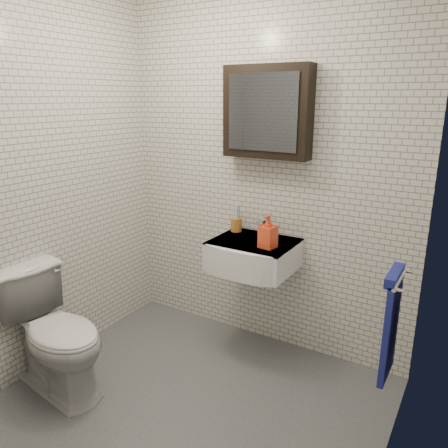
# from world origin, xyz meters

# --- Properties ---
(ground) EXTENTS (2.20, 2.00, 0.01)m
(ground) POSITION_xyz_m (0.00, 0.00, 0.01)
(ground) COLOR #4B4E52
(ground) RESTS_ON ground
(room_shell) EXTENTS (2.22, 2.02, 2.51)m
(room_shell) POSITION_xyz_m (0.00, 0.00, 1.47)
(room_shell) COLOR silver
(room_shell) RESTS_ON ground
(washbasin) EXTENTS (0.55, 0.50, 0.20)m
(washbasin) POSITION_xyz_m (0.05, 0.73, 0.76)
(washbasin) COLOR white
(washbasin) RESTS_ON room_shell
(faucet) EXTENTS (0.06, 0.20, 0.15)m
(faucet) POSITION_xyz_m (0.05, 0.93, 0.92)
(faucet) COLOR silver
(faucet) RESTS_ON washbasin
(mirror_cabinet) EXTENTS (0.60, 0.15, 0.60)m
(mirror_cabinet) POSITION_xyz_m (0.05, 0.93, 1.70)
(mirror_cabinet) COLOR black
(mirror_cabinet) RESTS_ON room_shell
(towel_rail) EXTENTS (0.09, 0.30, 0.58)m
(towel_rail) POSITION_xyz_m (1.04, 0.35, 0.72)
(towel_rail) COLOR silver
(towel_rail) RESTS_ON room_shell
(toothbrush_cup) EXTENTS (0.09, 0.09, 0.22)m
(toothbrush_cup) POSITION_xyz_m (-0.16, 0.91, 0.91)
(toothbrush_cup) COLOR #AC6E2B
(toothbrush_cup) RESTS_ON washbasin
(soap_bottle) EXTENTS (0.11, 0.12, 0.22)m
(soap_bottle) POSITION_xyz_m (0.19, 0.70, 0.96)
(soap_bottle) COLOR orange
(soap_bottle) RESTS_ON washbasin
(toilet) EXTENTS (0.82, 0.54, 0.78)m
(toilet) POSITION_xyz_m (-0.80, -0.24, 0.39)
(toilet) COLOR silver
(toilet) RESTS_ON ground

